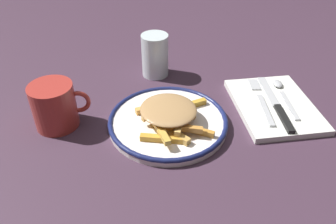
{
  "coord_description": "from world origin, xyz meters",
  "views": [
    {
      "loc": [
        -0.08,
        -0.54,
        0.44
      ],
      "look_at": [
        0.0,
        0.0,
        0.03
      ],
      "focal_mm": 36.15,
      "sensor_mm": 36.0,
      "label": 1
    }
  ],
  "objects_px": {
    "napkin": "(274,106)",
    "spoon": "(282,92)",
    "fries_heap": "(171,114)",
    "plate": "(168,121)",
    "knife": "(277,107)",
    "fork": "(261,100)",
    "coffee_mug": "(55,106)",
    "water_glass": "(155,55)"
  },
  "relations": [
    {
      "from": "knife",
      "to": "spoon",
      "type": "height_order",
      "value": "spoon"
    },
    {
      "from": "spoon",
      "to": "coffee_mug",
      "type": "bearing_deg",
      "value": -177.56
    },
    {
      "from": "plate",
      "to": "fries_heap",
      "type": "height_order",
      "value": "fries_heap"
    },
    {
      "from": "fries_heap",
      "to": "fork",
      "type": "xyz_separation_m",
      "value": [
        0.21,
        0.04,
        -0.02
      ]
    },
    {
      "from": "coffee_mug",
      "to": "fries_heap",
      "type": "bearing_deg",
      "value": -11.52
    },
    {
      "from": "water_glass",
      "to": "coffee_mug",
      "type": "height_order",
      "value": "water_glass"
    },
    {
      "from": "plate",
      "to": "fork",
      "type": "bearing_deg",
      "value": 9.72
    },
    {
      "from": "napkin",
      "to": "spoon",
      "type": "height_order",
      "value": "spoon"
    },
    {
      "from": "fries_heap",
      "to": "knife",
      "type": "bearing_deg",
      "value": 3.4
    },
    {
      "from": "napkin",
      "to": "knife",
      "type": "xyz_separation_m",
      "value": [
        -0.0,
        -0.02,
        0.01
      ]
    },
    {
      "from": "knife",
      "to": "plate",
      "type": "bearing_deg",
      "value": -178.65
    },
    {
      "from": "fork",
      "to": "water_glass",
      "type": "height_order",
      "value": "water_glass"
    },
    {
      "from": "water_glass",
      "to": "fries_heap",
      "type": "bearing_deg",
      "value": -88.94
    },
    {
      "from": "fork",
      "to": "spoon",
      "type": "distance_m",
      "value": 0.06
    },
    {
      "from": "fork",
      "to": "water_glass",
      "type": "relative_size",
      "value": 1.67
    },
    {
      "from": "coffee_mug",
      "to": "water_glass",
      "type": "bearing_deg",
      "value": 37.86
    },
    {
      "from": "fork",
      "to": "knife",
      "type": "xyz_separation_m",
      "value": [
        0.02,
        -0.03,
        0.0
      ]
    },
    {
      "from": "fries_heap",
      "to": "coffee_mug",
      "type": "relative_size",
      "value": 1.42
    },
    {
      "from": "napkin",
      "to": "water_glass",
      "type": "height_order",
      "value": "water_glass"
    },
    {
      "from": "fries_heap",
      "to": "coffee_mug",
      "type": "height_order",
      "value": "coffee_mug"
    },
    {
      "from": "fork",
      "to": "coffee_mug",
      "type": "bearing_deg",
      "value": 179.8
    },
    {
      "from": "plate",
      "to": "coffee_mug",
      "type": "height_order",
      "value": "coffee_mug"
    },
    {
      "from": "fries_heap",
      "to": "fork",
      "type": "height_order",
      "value": "fries_heap"
    },
    {
      "from": "knife",
      "to": "water_glass",
      "type": "xyz_separation_m",
      "value": [
        -0.24,
        0.21,
        0.04
      ]
    },
    {
      "from": "fries_heap",
      "to": "fork",
      "type": "distance_m",
      "value": 0.21
    },
    {
      "from": "plate",
      "to": "fries_heap",
      "type": "bearing_deg",
      "value": -61.46
    },
    {
      "from": "napkin",
      "to": "spoon",
      "type": "bearing_deg",
      "value": 47.67
    },
    {
      "from": "spoon",
      "to": "plate",
      "type": "bearing_deg",
      "value": -167.71
    },
    {
      "from": "napkin",
      "to": "knife",
      "type": "height_order",
      "value": "knife"
    },
    {
      "from": "fries_heap",
      "to": "napkin",
      "type": "height_order",
      "value": "fries_heap"
    },
    {
      "from": "plate",
      "to": "knife",
      "type": "relative_size",
      "value": 1.16
    },
    {
      "from": "fork",
      "to": "spoon",
      "type": "bearing_deg",
      "value": 21.29
    },
    {
      "from": "napkin",
      "to": "fork",
      "type": "distance_m",
      "value": 0.03
    },
    {
      "from": "knife",
      "to": "water_glass",
      "type": "bearing_deg",
      "value": 139.08
    },
    {
      "from": "spoon",
      "to": "coffee_mug",
      "type": "relative_size",
      "value": 1.31
    },
    {
      "from": "plate",
      "to": "water_glass",
      "type": "height_order",
      "value": "water_glass"
    },
    {
      "from": "spoon",
      "to": "water_glass",
      "type": "relative_size",
      "value": 1.44
    },
    {
      "from": "napkin",
      "to": "coffee_mug",
      "type": "height_order",
      "value": "coffee_mug"
    },
    {
      "from": "spoon",
      "to": "water_glass",
      "type": "bearing_deg",
      "value": 150.63
    },
    {
      "from": "water_glass",
      "to": "plate",
      "type": "bearing_deg",
      "value": -90.12
    },
    {
      "from": "napkin",
      "to": "spoon",
      "type": "xyz_separation_m",
      "value": [
        0.03,
        0.03,
        0.01
      ]
    },
    {
      "from": "spoon",
      "to": "water_glass",
      "type": "height_order",
      "value": "water_glass"
    }
  ]
}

